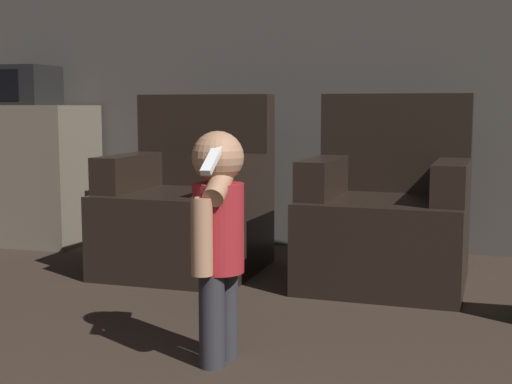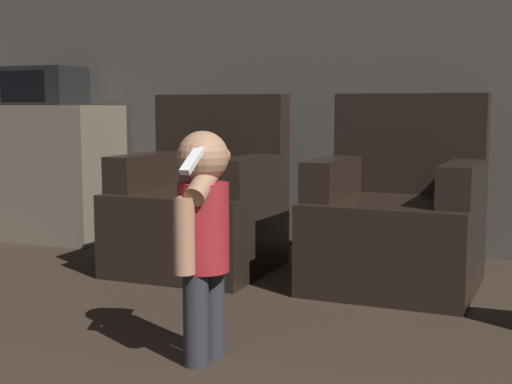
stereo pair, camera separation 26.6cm
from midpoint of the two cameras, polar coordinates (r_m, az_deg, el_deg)
wall_back at (r=4.65m, az=7.83°, el=11.36°), size 8.40×0.05×2.60m
armchair_left at (r=4.09m, az=-7.31°, el=-1.40°), size 0.85×0.85×1.00m
armchair_right at (r=3.80m, az=8.46°, el=-2.05°), size 0.86×0.86×1.00m
person_toddler at (r=2.55m, az=-6.08°, el=-2.91°), size 0.19×0.33×0.85m
kitchen_counter at (r=5.29m, az=-20.84°, el=1.41°), size 1.21×0.57×0.94m
microwave at (r=5.20m, az=-20.05°, el=8.00°), size 0.51×0.37×0.27m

